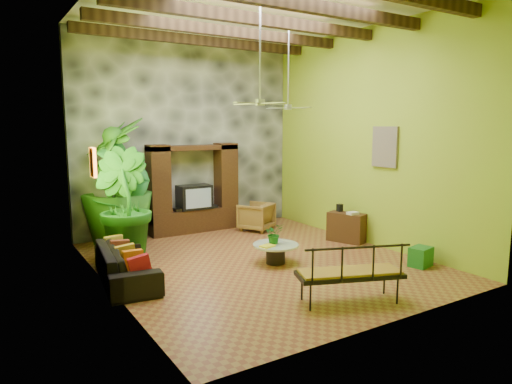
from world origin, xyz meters
TOP-DOWN VIEW (x-y plane):
  - ground at (0.00, 0.00)m, footprint 7.00×7.00m
  - ceiling at (0.00, 0.00)m, footprint 6.00×7.00m
  - back_wall at (0.00, 3.50)m, footprint 6.00×0.02m
  - left_wall at (-3.00, 0.00)m, footprint 0.02×7.00m
  - right_wall at (3.00, 0.00)m, footprint 0.02×7.00m
  - stone_accent_wall at (0.00, 3.44)m, footprint 5.98×0.10m
  - ceiling_beams at (0.00, 0.00)m, footprint 5.95×5.36m
  - entertainment_center at (0.00, 3.14)m, footprint 2.40×0.55m
  - ceiling_fan_front at (-0.20, -0.40)m, footprint 1.28×1.28m
  - ceiling_fan_back at (1.60, 1.20)m, footprint 1.28×1.28m
  - wall_art_mask at (-2.96, 1.00)m, footprint 0.06×0.32m
  - wall_art_painting at (2.96, -0.60)m, footprint 0.06×0.70m
  - sofa at (-2.65, 0.20)m, footprint 1.12×2.28m
  - wicker_armchair at (1.45, 2.39)m, footprint 1.09×1.10m
  - tall_plant_a at (-1.94, 2.44)m, footprint 1.60×1.42m
  - tall_plant_b at (-2.32, 1.54)m, footprint 1.44×1.58m
  - tall_plant_c at (-2.00, 3.04)m, footprint 1.71×1.71m
  - coffee_table at (0.23, -0.32)m, footprint 0.93×0.93m
  - centerpiece_plant at (0.23, -0.25)m, footprint 0.36×0.32m
  - yellow_tray at (-0.02, -0.40)m, footprint 0.33×0.27m
  - iron_bench at (0.07, -2.69)m, footprint 1.76×1.17m
  - side_console at (2.65, 0.22)m, footprint 0.68×0.96m
  - green_bin at (2.57, -2.00)m, footprint 0.51×0.42m

SIDE VIEW (x-z plane):
  - ground at x=0.00m, z-range 0.00..0.00m
  - green_bin at x=2.57m, z-range 0.00..0.39m
  - coffee_table at x=0.23m, z-range 0.06..0.46m
  - sofa at x=-2.65m, z-range 0.00..0.64m
  - side_console at x=2.65m, z-range 0.00..0.70m
  - wicker_armchair at x=1.45m, z-range 0.00..0.74m
  - yellow_tray at x=-0.02m, z-range 0.40..0.43m
  - iron_bench at x=0.07m, z-range 0.24..0.82m
  - centerpiece_plant at x=0.23m, z-range 0.40..0.80m
  - entertainment_center at x=0.00m, z-range -0.18..2.12m
  - tall_plant_b at x=-2.32m, z-range 0.00..2.35m
  - tall_plant_a at x=-1.94m, z-range 0.00..2.54m
  - tall_plant_c at x=-2.00m, z-range 0.00..2.95m
  - wall_art_mask at x=-2.96m, z-range 1.83..2.38m
  - wall_art_painting at x=2.96m, z-range 1.85..2.75m
  - back_wall at x=0.00m, z-range 0.00..5.00m
  - left_wall at x=-3.00m, z-range 0.00..5.00m
  - right_wall at x=3.00m, z-range 0.00..5.00m
  - stone_accent_wall at x=0.00m, z-range 0.01..4.99m
  - ceiling_fan_front at x=-0.20m, z-range 2.47..4.33m
  - ceiling_fan_back at x=1.60m, z-range 2.47..4.33m
  - ceiling_beams at x=0.00m, z-range 4.67..4.89m
  - ceiling at x=0.00m, z-range 4.99..5.01m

